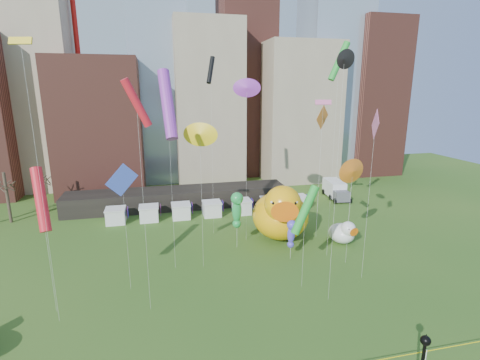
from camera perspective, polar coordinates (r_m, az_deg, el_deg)
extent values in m
cube|color=gray|center=(84.76, -29.47, 12.95)|extent=(14.00, 12.00, 42.00)
cube|color=brown|center=(76.72, -21.29, 7.84)|extent=(16.00, 14.00, 26.00)
cube|color=#8C9EB2|center=(83.94, -12.88, 18.83)|extent=(12.00, 12.00, 55.00)
cube|color=gray|center=(80.44, -5.15, 11.84)|extent=(14.00, 14.00, 34.00)
cube|color=brown|center=(89.26, 0.93, 23.06)|extent=(12.00, 12.00, 68.00)
cube|color=gray|center=(83.77, 8.99, 10.44)|extent=(16.00, 14.00, 30.00)
cube|color=#8C9EB2|center=(91.46, 14.31, 16.13)|extent=(14.00, 12.00, 48.00)
cube|color=brown|center=(94.62, 20.17, 11.99)|extent=(12.00, 12.00, 36.00)
cylinder|color=red|center=(93.20, 11.86, 24.90)|extent=(1.00, 1.00, 76.00)
cube|color=black|center=(64.41, -9.68, -2.80)|extent=(38.00, 6.00, 3.20)
cube|color=white|center=(59.18, -19.03, -5.44)|extent=(2.80, 2.80, 2.20)
cube|color=red|center=(58.83, -17.33, -4.90)|extent=(0.08, 1.40, 1.60)
cube|color=white|center=(58.80, -14.17, -5.21)|extent=(2.80, 2.80, 2.20)
cube|color=red|center=(58.61, -12.44, -4.65)|extent=(0.08, 1.40, 1.60)
cube|color=white|center=(58.85, -9.29, -4.93)|extent=(2.80, 2.80, 2.20)
cube|color=red|center=(58.82, -7.56, -4.37)|extent=(0.08, 1.40, 1.60)
cube|color=white|center=(59.33, -4.46, -4.63)|extent=(2.80, 2.80, 2.20)
cube|color=red|center=(59.44, -2.75, -4.05)|extent=(0.08, 1.40, 1.60)
cube|color=white|center=(60.22, 0.27, -4.30)|extent=(2.80, 2.80, 2.20)
cube|color=red|center=(60.48, 1.93, -3.73)|extent=(0.08, 1.40, 1.60)
cube|color=white|center=(61.50, 4.82, -3.95)|extent=(2.80, 2.80, 2.20)
cube|color=red|center=(61.90, 6.42, -3.39)|extent=(0.08, 1.40, 1.60)
cube|color=white|center=(63.15, 9.15, -3.60)|extent=(2.80, 2.80, 2.20)
cube|color=red|center=(63.68, 10.67, -3.04)|extent=(0.08, 1.40, 1.60)
cylinder|color=#382B21|center=(65.86, -32.86, -2.37)|extent=(0.44, 0.44, 8.00)
cylinder|color=#382B21|center=(68.35, -28.60, -1.50)|extent=(0.44, 0.44, 7.50)
cylinder|color=white|center=(33.71, 27.34, -23.37)|extent=(0.06, 0.06, 0.90)
ellipsoid|color=#FFB10D|center=(50.47, 6.38, -5.57)|extent=(9.72, 10.69, 6.39)
ellipsoid|color=#FFB10D|center=(53.85, 6.04, -4.47)|extent=(2.46, 2.11, 2.59)
sphere|color=#FFB10D|center=(46.95, 6.77, -3.79)|extent=(5.83, 5.83, 4.81)
cone|color=orange|center=(45.07, 7.02, -4.78)|extent=(3.09, 2.74, 2.64)
sphere|color=white|center=(45.38, 5.29, -3.53)|extent=(0.87, 0.87, 0.87)
sphere|color=white|center=(45.66, 8.61, -3.53)|extent=(0.87, 0.87, 0.87)
sphere|color=black|center=(45.00, 5.33, -3.69)|extent=(0.43, 0.43, 0.43)
sphere|color=black|center=(45.27, 8.68, -3.68)|extent=(0.43, 0.43, 0.43)
ellipsoid|color=white|center=(50.97, 15.74, -8.10)|extent=(3.96, 4.36, 2.62)
ellipsoid|color=white|center=(51.99, 14.67, -7.66)|extent=(1.00, 0.86, 1.06)
sphere|color=white|center=(49.80, 16.73, -7.40)|extent=(2.38, 2.38, 1.97)
cone|color=orange|center=(49.27, 17.39, -7.77)|extent=(1.26, 1.12, 1.08)
sphere|color=white|center=(48.99, 16.72, -7.43)|extent=(0.35, 0.35, 0.35)
sphere|color=white|center=(49.71, 17.64, -7.19)|extent=(0.35, 0.35, 0.35)
sphere|color=black|center=(48.88, 16.85, -7.49)|extent=(0.18, 0.18, 0.18)
sphere|color=black|center=(49.60, 17.77, -7.25)|extent=(0.18, 0.18, 0.18)
cylinder|color=silver|center=(47.28, -0.49, -7.74)|extent=(0.03, 0.03, 5.03)
ellipsoid|color=green|center=(46.41, -0.50, -4.86)|extent=(1.26, 1.05, 3.12)
sphere|color=green|center=(45.75, -0.46, -2.94)|extent=(1.65, 1.65, 1.59)
cone|color=green|center=(45.10, -0.27, -3.29)|extent=(0.59, 1.02, 0.56)
sphere|color=green|center=(47.07, -0.51, -6.90)|extent=(1.12, 1.12, 1.12)
cylinder|color=silver|center=(45.01, 8.01, -10.36)|extent=(0.03, 0.03, 3.16)
ellipsoid|color=#5145D1|center=(44.39, 8.08, -8.50)|extent=(0.94, 0.78, 2.33)
sphere|color=#5145D1|center=(43.80, 8.20, -7.06)|extent=(1.23, 1.23, 1.19)
cone|color=#5145D1|center=(43.35, 8.46, -7.38)|extent=(0.44, 0.76, 0.42)
sphere|color=#5145D1|center=(44.96, 8.00, -10.05)|extent=(0.83, 0.83, 0.83)
sphere|color=black|center=(26.12, 27.27, -21.64)|extent=(0.62, 0.62, 0.62)
cone|color=black|center=(25.93, 27.36, -21.03)|extent=(0.22, 0.22, 0.28)
cube|color=white|center=(71.62, 14.65, -1.20)|extent=(3.38, 5.99, 2.86)
cube|color=#595960|center=(68.51, 15.70, -2.46)|extent=(2.85, 2.34, 1.83)
cylinder|color=black|center=(69.61, 14.09, -2.68)|extent=(0.40, 1.06, 1.03)
cylinder|color=black|center=(70.65, 16.26, -2.58)|extent=(0.40, 1.06, 1.03)
cylinder|color=black|center=(73.11, 13.04, -1.81)|extent=(0.40, 1.06, 1.03)
cylinder|color=black|center=(74.10, 15.13, -1.73)|extent=(0.40, 1.06, 1.03)
cylinder|color=silver|center=(37.30, -27.94, -10.77)|extent=(0.02, 0.02, 10.94)
cylinder|color=red|center=(35.51, -28.95, -2.69)|extent=(1.98, 3.37, 5.52)
cylinder|color=silver|center=(49.56, 12.44, 1.13)|extent=(0.02, 0.02, 18.53)
cube|color=pink|center=(48.38, 13.02, 11.89)|extent=(2.08, 0.83, 0.65)
cylinder|color=silver|center=(49.57, -4.40, 3.81)|extent=(0.02, 0.02, 22.57)
cylinder|color=black|center=(48.84, -4.66, 16.94)|extent=(1.58, 2.10, 3.55)
cylinder|color=silver|center=(43.73, 14.40, 2.39)|extent=(0.02, 0.02, 23.13)
cylinder|color=green|center=(42.99, 15.38, 17.65)|extent=(2.60, 1.10, 4.28)
cylinder|color=silver|center=(40.74, -6.06, -3.70)|extent=(0.02, 0.02, 15.43)
cone|color=yellow|center=(39.09, -6.36, 7.13)|extent=(2.48, 1.37, 2.58)
cylinder|color=silver|center=(53.63, 16.93, -3.70)|extent=(0.02, 0.02, 8.55)
cube|color=blue|center=(52.53, 17.26, 0.75)|extent=(0.75, 2.85, 0.87)
cylinder|color=silver|center=(43.97, 16.84, -5.80)|extent=(0.02, 0.02, 11.20)
cone|color=orange|center=(42.45, 17.37, 1.34)|extent=(2.71, 1.33, 2.77)
cylinder|color=silver|center=(47.12, 1.03, 1.91)|extent=(0.02, 0.02, 20.32)
cone|color=purple|center=(46.06, 1.09, 14.36)|extent=(2.31, 0.81, 2.31)
cylinder|color=silver|center=(32.94, -14.91, -5.14)|extent=(0.02, 0.02, 19.05)
cylinder|color=red|center=(31.21, -16.04, 11.62)|extent=(2.47, 1.37, 4.04)
cylinder|color=silver|center=(40.06, 19.57, -3.76)|extent=(0.02, 0.02, 16.77)
cube|color=pink|center=(38.45, 20.61, 8.23)|extent=(1.11, 2.86, 3.05)
cylinder|color=silver|center=(33.99, 14.87, -1.42)|extent=(0.02, 0.02, 22.58)
cone|color=black|center=(32.92, 16.16, 17.88)|extent=(0.41, 1.65, 1.63)
cylinder|color=silver|center=(38.15, 9.96, -10.71)|extent=(0.02, 0.02, 8.48)
cylinder|color=green|center=(36.59, 10.24, -4.67)|extent=(3.08, 1.31, 5.08)
cylinder|color=silver|center=(33.58, -28.83, -2.02)|extent=(0.02, 0.02, 23.61)
cube|color=yellow|center=(32.72, -31.39, 18.29)|extent=(1.77, 0.74, 0.56)
cylinder|color=silver|center=(38.22, -17.48, -8.51)|extent=(0.02, 0.02, 11.69)
cube|color=blue|center=(36.44, -18.16, 0.02)|extent=(3.02, 1.20, 3.23)
cylinder|color=silver|center=(53.45, 12.41, 0.88)|extent=(0.02, 0.02, 16.38)
cube|color=orange|center=(52.23, 12.88, 9.66)|extent=(2.75, 2.05, 3.40)
cylinder|color=silver|center=(40.40, -10.73, -1.66)|extent=(0.02, 0.02, 18.63)
cylinder|color=purple|center=(38.95, -11.36, 11.65)|extent=(1.92, 4.44, 7.32)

